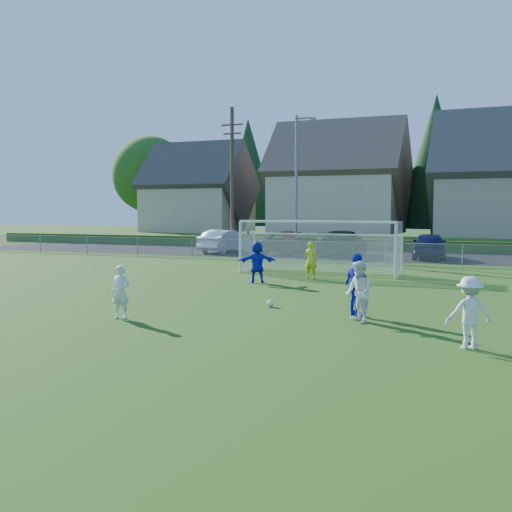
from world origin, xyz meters
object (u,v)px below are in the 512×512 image
object	(u,v)px
player_blue_a	(357,285)
soccer_goal	(321,239)
player_white_b	(359,292)
goalkeeper	(311,260)
car_d	(343,243)
player_white_c	(469,313)
car_c	(291,242)
car_e	(429,245)
soccer_ball	(270,303)
player_white_a	(121,292)
player_blue_b	(257,262)
car_b	(225,241)

from	to	relation	value
player_blue_a	soccer_goal	xyz separation A→B (m)	(-4.06, 10.51, 0.74)
player_white_b	soccer_goal	distance (m)	12.32
goalkeeper	car_d	size ratio (longest dim) A/B	0.29
player_white_c	car_c	size ratio (longest dim) A/B	0.28
player_white_b	car_d	size ratio (longest dim) A/B	0.29
player_white_b	car_e	size ratio (longest dim) A/B	0.34
player_white_b	player_blue_a	size ratio (longest dim) A/B	0.93
car_c	player_white_b	bearing A→B (deg)	117.64
soccer_ball	player_white_a	distance (m)	4.66
car_e	player_blue_b	bearing A→B (deg)	65.20
player_white_b	player_white_c	distance (m)	3.50
player_white_b	player_blue_b	bearing A→B (deg)	-179.33
car_b	car_d	distance (m)	8.42
player_blue_a	player_blue_b	size ratio (longest dim) A/B	1.04
player_white_b	player_blue_b	xyz separation A→B (m)	(-5.74, 7.00, 0.03)
player_white_a	car_b	xyz separation A→B (m)	(-8.19, 24.19, 0.05)
player_blue_a	car_e	size ratio (longest dim) A/B	0.37
player_white_c	player_blue_a	bearing A→B (deg)	-65.69
car_d	soccer_goal	bearing A→B (deg)	97.85
player_blue_b	car_b	world-z (taller)	player_blue_b
car_b	soccer_goal	world-z (taller)	soccer_goal
player_blue_a	car_d	size ratio (longest dim) A/B	0.32
player_white_b	car_d	xyz separation A→B (m)	(-5.95, 22.39, -0.00)
goalkeeper	car_d	world-z (taller)	car_d
player_blue_b	car_e	xyz separation A→B (m)	(5.25, 14.92, -0.04)
player_blue_b	car_b	bearing A→B (deg)	-90.84
player_white_b	player_white_c	xyz separation A→B (m)	(2.85, -2.03, -0.04)
soccer_ball	goalkeeper	size ratio (longest dim) A/B	0.14
player_white_a	player_blue_a	world-z (taller)	player_blue_a
player_blue_b	soccer_goal	bearing A→B (deg)	-137.53
player_blue_a	car_b	size ratio (longest dim) A/B	0.37
car_d	goalkeeper	bearing A→B (deg)	97.44
player_white_a	car_c	world-z (taller)	car_c
soccer_ball	goalkeeper	distance (m)	7.68
player_white_a	player_blue_b	size ratio (longest dim) A/B	0.87
car_d	soccer_goal	size ratio (longest dim) A/B	0.76
car_b	player_blue_b	bearing A→B (deg)	124.65
player_blue_a	car_e	bearing A→B (deg)	-43.73
player_blue_a	car_d	xyz separation A→B (m)	(-5.67, 21.40, -0.07)
soccer_ball	car_c	xyz separation A→B (m)	(-6.52, 21.21, 0.66)
car_c	car_e	bearing A→B (deg)	179.69
soccer_ball	player_blue_a	xyz separation A→B (m)	(2.80, -0.52, 0.78)
goalkeeper	car_e	distance (m)	13.32
player_blue_a	player_blue_b	bearing A→B (deg)	-2.08
soccer_ball	car_d	world-z (taller)	car_d
car_b	soccer_goal	xyz separation A→B (m)	(10.03, -10.80, 0.84)
car_b	player_white_b	bearing A→B (deg)	128.01
player_blue_a	soccer_goal	world-z (taller)	soccer_goal
car_d	soccer_goal	xyz separation A→B (m)	(1.61, -10.89, 0.81)
player_white_b	soccer_goal	size ratio (longest dim) A/B	0.22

